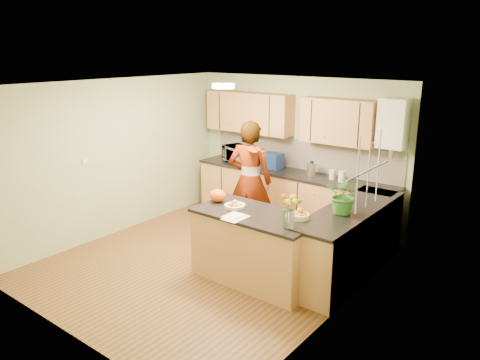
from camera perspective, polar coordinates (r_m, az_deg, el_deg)
The scene contains 28 objects.
floor at distance 6.80m, azimuth -3.49°, elevation -9.93°, with size 4.50×4.50×0.00m, color #553218.
ceiling at distance 6.15m, azimuth -3.88°, elevation 11.56°, with size 4.00×4.50×0.02m, color silver.
wall_back at distance 8.13m, azimuth 6.92°, elevation 3.61°, with size 4.00×0.02×2.50m, color #96A777.
wall_front at distance 5.00m, azimuth -21.11°, elevation -5.20°, with size 4.00×0.02×2.50m, color #96A777.
wall_left at distance 7.80m, azimuth -14.75°, elevation 2.68°, with size 0.02×4.50×2.50m, color #96A777.
wall_right at distance 5.30m, azimuth 12.75°, elevation -3.30°, with size 0.02×4.50×2.50m, color #96A777.
back_counter at distance 8.03m, azimuth 6.23°, elevation -2.27°, with size 3.64×0.62×0.94m.
right_counter at distance 6.42m, azimuth 13.21°, elevation -7.36°, with size 0.62×2.24×0.94m.
splashback at distance 8.08m, azimuth 7.46°, elevation 3.15°, with size 3.60×0.02×0.52m, color white.
upper_cabinets at distance 7.98m, azimuth 5.33°, elevation 7.80°, with size 3.20×0.34×0.70m.
boiler at distance 7.15m, azimuth 18.19°, elevation 6.55°, with size 0.40×0.30×0.86m.
window_right at distance 5.75m, azimuth 15.45°, elevation 1.13°, with size 0.01×1.30×1.05m.
light_switch at distance 7.44m, azimuth -18.36°, elevation 2.17°, with size 0.02×0.09×0.09m, color white.
ceiling_lamp at distance 6.38m, azimuth -2.05°, elevation 11.39°, with size 0.30×0.30×0.07m.
peninsula_island at distance 6.13m, azimuth 1.96°, elevation -8.13°, with size 1.62×0.83×0.93m.
fruit_dish at distance 6.14m, azimuth -0.63°, elevation -3.02°, with size 0.28×0.28×0.10m.
orange_bowl at distance 5.77m, azimuth 7.32°, elevation -4.22°, with size 0.24×0.24×0.14m.
flower_vase at distance 5.39m, azimuth 6.07°, elevation -2.66°, with size 0.26×0.26×0.49m.
orange_bag at distance 6.37m, azimuth -2.75°, elevation -1.90°, with size 0.23×0.20×0.17m, color #F25414.
papers at distance 5.79m, azimuth -0.55°, elevation -4.59°, with size 0.23×0.32×0.01m, color white.
violinist at distance 7.31m, azimuth 1.23°, elevation -0.09°, with size 0.69×0.45×1.90m, color tan.
violin at distance 6.89m, azimuth 1.50°, elevation 3.80°, with size 0.63×0.25×0.13m, color #491504, non-canonical shape.
microwave at distance 8.48m, azimuth -0.31°, elevation 3.15°, with size 0.55×0.37×0.30m, color white.
blue_box at distance 8.11m, azimuth 3.99°, elevation 2.38°, with size 0.33×0.24×0.27m, color navy.
kettle at distance 7.72m, azimuth 8.72°, elevation 1.40°, with size 0.15×0.15×0.28m.
jar_cream at distance 7.55m, azimuth 11.21°, elevation 0.67°, with size 0.10×0.10×0.16m, color beige.
jar_white at distance 7.43m, azimuth 12.31°, elevation 0.41°, with size 0.11×0.11×0.17m, color white.
potted_plant at distance 5.97m, azimuth 12.64°, elevation -1.77°, with size 0.45×0.39×0.50m, color #347D29.
Camera 1 is at (4.09, -4.57, 2.95)m, focal length 35.00 mm.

